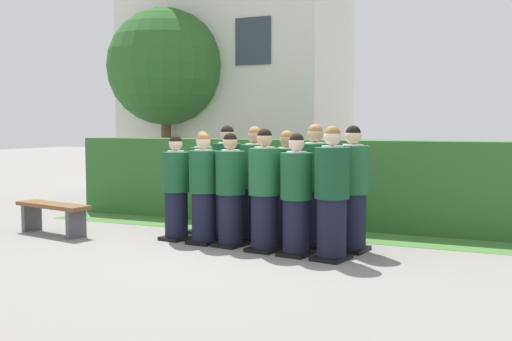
% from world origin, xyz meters
% --- Properties ---
extents(ground_plane, '(60.00, 60.00, 0.00)m').
position_xyz_m(ground_plane, '(0.00, 0.00, 0.00)').
color(ground_plane, gray).
extents(student_front_row_0, '(0.42, 0.49, 1.54)m').
position_xyz_m(student_front_row_0, '(-1.23, 0.16, 0.73)').
color(student_front_row_0, black).
rests_on(student_front_row_0, ground).
extents(student_front_row_1, '(0.41, 0.52, 1.58)m').
position_xyz_m(student_front_row_1, '(-0.72, 0.08, 0.75)').
color(student_front_row_1, black).
rests_on(student_front_row_1, ground).
extents(student_front_row_2, '(0.43, 0.50, 1.58)m').
position_xyz_m(student_front_row_2, '(-0.28, 0.06, 0.75)').
color(student_front_row_2, black).
rests_on(student_front_row_2, ground).
extents(student_front_row_3, '(0.44, 0.52, 1.64)m').
position_xyz_m(student_front_row_3, '(0.28, -0.05, 0.78)').
color(student_front_row_3, black).
rests_on(student_front_row_3, ground).
extents(student_front_row_4, '(0.43, 0.50, 1.59)m').
position_xyz_m(student_front_row_4, '(0.76, -0.13, 0.75)').
color(student_front_row_4, black).
rests_on(student_front_row_4, ground).
extents(student_front_row_5, '(0.47, 0.54, 1.68)m').
position_xyz_m(student_front_row_5, '(1.26, -0.20, 0.80)').
color(student_front_row_5, black).
rests_on(student_front_row_5, ground).
extents(student_rear_row_0, '(0.43, 0.51, 1.60)m').
position_xyz_m(student_rear_row_0, '(-1.13, 0.80, 0.76)').
color(student_rear_row_0, black).
rests_on(student_rear_row_0, ground).
extents(student_rear_row_1, '(0.45, 0.53, 1.68)m').
position_xyz_m(student_rear_row_1, '(-0.64, 0.68, 0.80)').
color(student_rear_row_1, black).
rests_on(student_rear_row_1, ground).
extents(student_rear_row_2, '(0.44, 0.55, 1.67)m').
position_xyz_m(student_rear_row_2, '(-0.16, 0.61, 0.80)').
color(student_rear_row_2, black).
rests_on(student_rear_row_2, ground).
extents(student_rear_row_3, '(0.46, 0.55, 1.61)m').
position_xyz_m(student_rear_row_3, '(0.36, 0.57, 0.77)').
color(student_rear_row_3, black).
rests_on(student_rear_row_3, ground).
extents(student_rear_row_4, '(0.45, 0.53, 1.70)m').
position_xyz_m(student_rear_row_4, '(0.80, 0.51, 0.81)').
color(student_rear_row_4, black).
rests_on(student_rear_row_4, ground).
extents(student_rear_row_5, '(0.44, 0.52, 1.68)m').
position_xyz_m(student_rear_row_5, '(1.36, 0.41, 0.80)').
color(student_rear_row_5, black).
rests_on(student_rear_row_5, ground).
extents(hedge, '(8.64, 0.70, 1.44)m').
position_xyz_m(hedge, '(0.00, 2.22, 0.72)').
color(hedge, '#33662D').
rests_on(hedge, ground).
extents(school_building_main, '(5.81, 3.67, 7.53)m').
position_xyz_m(school_building_main, '(-3.64, 7.30, 3.85)').
color(school_building_main, silver).
rests_on(school_building_main, ground).
extents(oak_tree_left, '(2.85, 2.85, 4.54)m').
position_xyz_m(oak_tree_left, '(-4.65, 5.29, 3.11)').
color(oak_tree_left, brown).
rests_on(oak_tree_left, ground).
extents(wooden_bench, '(1.44, 0.62, 0.48)m').
position_xyz_m(wooden_bench, '(-3.19, -0.25, 0.35)').
color(wooden_bench, brown).
rests_on(wooden_bench, ground).
extents(lawn_strip, '(8.64, 0.90, 0.01)m').
position_xyz_m(lawn_strip, '(0.00, 1.42, 0.00)').
color(lawn_strip, '#477A38').
rests_on(lawn_strip, ground).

